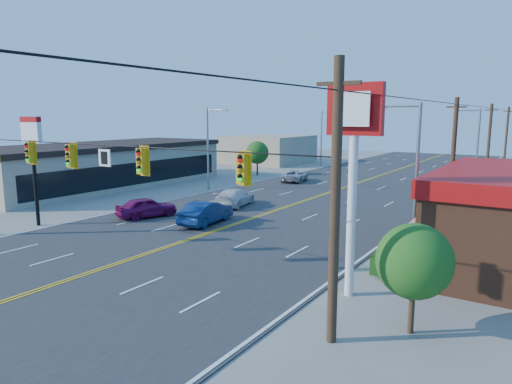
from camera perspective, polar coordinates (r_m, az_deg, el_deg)
The scene contains 21 objects.
ground at distance 22.96m, azimuth -19.57°, elevation -9.47°, with size 160.00×160.00×0.00m, color gray.
road at distance 38.00m, azimuth 5.09°, elevation -1.49°, with size 20.00×120.00×0.06m, color #2D2D30.
signal_span at distance 22.01m, azimuth -20.47°, elevation 2.73°, with size 24.32×0.34×9.00m.
kfc_pylon at distance 18.19m, azimuth 12.14°, elevation 5.49°, with size 2.20×0.36×8.50m.
strip_mall at distance 50.44m, azimuth -18.69°, elevation 3.31°, with size 10.40×26.40×4.40m.
pizza_hut_sign at distance 33.24m, azimuth -26.16°, elevation 4.97°, with size 1.90×0.30×6.85m.
streetlight_se at distance 27.90m, azimuth 19.10°, elevation 3.35°, with size 2.55×0.25×8.00m.
streetlight_ne at distance 51.45m, azimuth 25.76°, elevation 5.51°, with size 2.55×0.25×8.00m.
streetlight_sw at distance 45.06m, azimuth -5.85°, elevation 5.97°, with size 2.55×0.25×8.00m.
streetlight_nw at distance 67.25m, azimuth 8.33°, elevation 7.06°, with size 2.55×0.25×8.00m.
utility_pole_near at distance 31.53m, azimuth 23.35°, elevation 3.17°, with size 0.28×0.28×8.40m, color #47301E.
utility_pole_mid at distance 49.31m, azimuth 27.04°, elevation 4.92°, with size 0.28×0.28×8.40m, color #47301E.
utility_pole_far at distance 67.21m, azimuth 28.78°, elevation 5.73°, with size 0.28×0.28×8.40m, color #47301E.
tree_kfc_rear at distance 35.43m, azimuth 26.42°, elevation 1.50°, with size 2.94×2.94×4.41m.
tree_kfc_front at distance 16.06m, azimuth 19.18°, elevation -8.20°, with size 2.52×2.52×3.78m.
tree_west at distance 56.17m, azimuth 0.16°, elevation 4.94°, with size 2.80×2.80×4.20m.
bld_west_far at distance 71.75m, azimuth 1.58°, elevation 5.37°, with size 11.00×12.00×4.20m, color tan.
car_magenta at distance 33.63m, azimuth -13.50°, elevation -1.95°, with size 1.72×4.28×1.46m, color #800E4E.
car_blue at distance 30.95m, azimuth -6.26°, elevation -2.64°, with size 1.63×4.69×1.54m, color navy.
car_white at distance 36.87m, azimuth -2.69°, elevation -0.74°, with size 1.97×4.85×1.41m, color silver.
car_silver at distance 50.76m, azimuth 4.88°, elevation 1.98°, with size 2.14×4.64×1.29m, color silver.
Camera 1 is at (17.53, -12.93, 7.25)m, focal length 32.00 mm.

